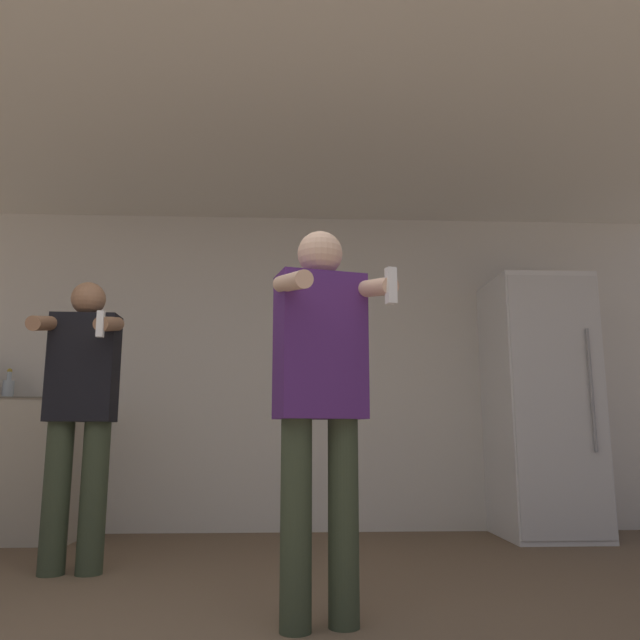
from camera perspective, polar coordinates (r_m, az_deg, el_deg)
wall_back at (r=5.11m, az=-7.10°, el=-4.41°), size 7.00×0.06×2.55m
ceiling_slab at (r=3.95m, az=-8.46°, el=17.23°), size 7.00×3.63×0.05m
refrigerator at (r=5.06m, az=19.52°, el=-7.37°), size 0.69×0.75×1.93m
bottle_green_wine at (r=5.29m, az=-26.61°, el=-5.57°), size 0.08×0.08×0.23m
person_woman_foreground at (r=2.59m, az=0.07°, el=-6.24°), size 0.49×0.54×1.61m
person_man_side at (r=3.80m, az=-21.04°, el=-7.48°), size 0.44×0.46×1.63m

